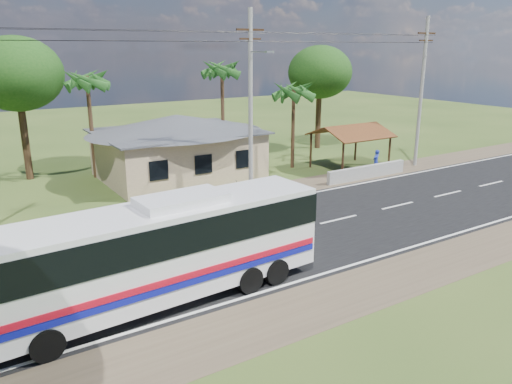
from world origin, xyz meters
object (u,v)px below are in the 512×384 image
coach_bus (157,246)px  motorcycle (229,190)px  waiting_shed (351,132)px  person (376,161)px

coach_bus → motorcycle: (8.52, 10.08, -1.73)m
waiting_shed → motorcycle: 11.78m
coach_bus → motorcycle: 13.31m
person → coach_bus: bearing=8.2°
coach_bus → motorcycle: bearing=46.5°
person → waiting_shed: bearing=-91.2°
coach_bus → person: (20.56, 9.77, -1.36)m
waiting_shed → coach_bus: coach_bus is taller
waiting_shed → coach_bus: size_ratio=0.41×
waiting_shed → coach_bus: bearing=-149.2°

